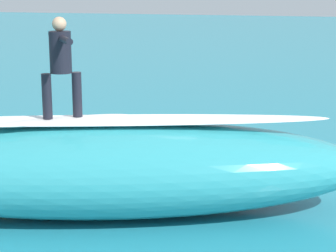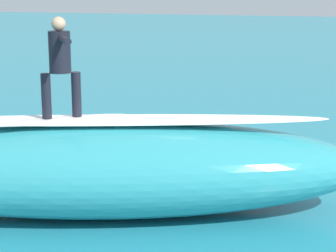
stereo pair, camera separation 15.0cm
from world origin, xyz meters
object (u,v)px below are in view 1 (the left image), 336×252
surfboard_riding (63,120)px  surfer_paddling (259,164)px  surfer_riding (61,60)px  surfboard_paddling (252,172)px

surfboard_riding → surfer_paddling: 4.23m
surfboard_riding → surfer_paddling: surfboard_riding is taller
surfboard_riding → surfer_riding: bearing=144.3°
surfer_paddling → surfboard_paddling: bearing=0.0°
surfer_riding → surfer_paddling: surfer_riding is taller
surfer_riding → surfboard_riding: bearing=-35.7°
surfboard_paddling → surfer_paddling: 0.22m
surfer_riding → surfboard_paddling: surfer_riding is taller
surfboard_riding → surfer_riding: 0.95m
surfer_riding → surfboard_paddling: (-2.63, -2.88, -2.46)m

